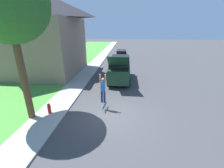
% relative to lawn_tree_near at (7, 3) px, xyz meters
% --- Properties ---
extents(ground_plane, '(120.00, 120.00, 0.00)m').
position_rel_lawn_tree_near_xyz_m(ground_plane, '(4.47, 0.90, -5.96)').
color(ground_plane, '#3D3D3F').
extents(lawn, '(10.00, 80.00, 0.08)m').
position_rel_lawn_tree_near_xyz_m(lawn, '(-3.53, 6.90, -5.92)').
color(lawn, '#478E38').
rests_on(lawn, ground_plane).
extents(sidewalk, '(1.80, 80.00, 0.10)m').
position_rel_lawn_tree_near_xyz_m(sidewalk, '(0.87, 6.90, -5.91)').
color(sidewalk, '#9E9E99').
rests_on(sidewalk, ground_plane).
extents(house, '(8.91, 8.20, 8.51)m').
position_rel_lawn_tree_near_xyz_m(house, '(-4.08, 8.80, -1.44)').
color(house, '#89705B').
rests_on(house, lawn).
extents(lawn_tree_near, '(3.69, 3.69, 7.77)m').
position_rel_lawn_tree_near_xyz_m(lawn_tree_near, '(0.00, 0.00, 0.00)').
color(lawn_tree_near, brown).
rests_on(lawn_tree_near, lawn).
extents(suv_parked, '(2.07, 5.61, 2.94)m').
position_rel_lawn_tree_near_xyz_m(suv_parked, '(4.69, 7.09, -4.76)').
color(suv_parked, '#193823').
rests_on(suv_parked, ground_plane).
extents(car_down_street, '(1.85, 4.52, 1.40)m').
position_rel_lawn_tree_near_xyz_m(car_down_street, '(4.41, 18.14, -5.30)').
color(car_down_street, maroon).
rests_on(car_down_street, ground_plane).
extents(skateboarder, '(0.41, 0.22, 1.85)m').
position_rel_lawn_tree_near_xyz_m(skateboarder, '(3.96, 1.39, -4.50)').
color(skateboarder, '#192347').
rests_on(skateboarder, ground_plane).
extents(skateboard, '(0.19, 0.82, 0.25)m').
position_rel_lawn_tree_near_xyz_m(skateboard, '(4.04, 1.38, -5.65)').
color(skateboard, '#236B99').
rests_on(skateboard, ground_plane).
extents(fire_hydrant, '(0.20, 0.20, 0.64)m').
position_rel_lawn_tree_near_xyz_m(fire_hydrant, '(0.84, 0.47, -5.55)').
color(fire_hydrant, red).
rests_on(fire_hydrant, sidewalk).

